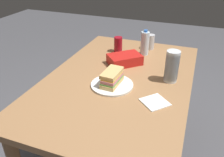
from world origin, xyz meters
TOP-DOWN VIEW (x-y plane):
  - ground_plane at (0.00, 0.00)m, footprint 8.00×8.00m
  - dining_table at (0.00, 0.00)m, footprint 1.41×0.91m
  - paper_plate at (-0.11, 0.01)m, footprint 0.26×0.26m
  - sandwich at (-0.11, 0.01)m, footprint 0.19×0.11m
  - soda_can_red at (0.41, 0.15)m, footprint 0.07×0.07m
  - chip_bag at (0.21, 0.03)m, footprint 0.27×0.27m
  - water_bottle_tall at (0.43, -0.06)m, footprint 0.06×0.06m
  - plastic_cup_stack at (0.07, -0.32)m, footprint 0.08×0.08m
  - soda_can_silver at (0.56, -0.08)m, footprint 0.07×0.07m
  - paper_napkin at (-0.20, -0.28)m, footprint 0.18×0.18m

SIDE VIEW (x-z plane):
  - ground_plane at x=0.00m, z-range 0.00..0.00m
  - dining_table at x=0.00m, z-range 0.27..1.01m
  - paper_napkin at x=-0.20m, z-range 0.73..0.74m
  - paper_plate at x=-0.11m, z-range 0.73..0.75m
  - chip_bag at x=0.21m, z-range 0.73..0.80m
  - sandwich at x=-0.11m, z-range 0.75..0.83m
  - soda_can_red at x=0.41m, z-range 0.73..0.86m
  - soda_can_silver at x=0.56m, z-range 0.73..0.86m
  - water_bottle_tall at x=0.43m, z-range 0.73..0.93m
  - plastic_cup_stack at x=0.07m, z-range 0.73..0.94m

